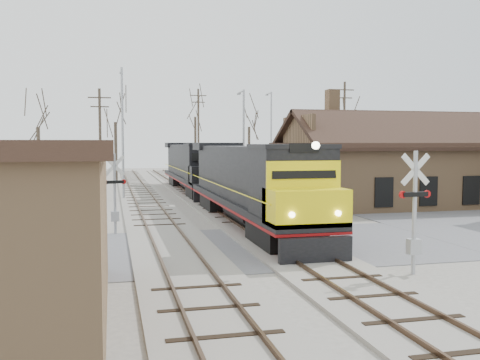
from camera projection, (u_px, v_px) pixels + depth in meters
name	position (u px, v px, depth m)	size (l,w,h in m)	color
ground	(282.00, 245.00, 22.20)	(140.00, 140.00, 0.00)	#A49E94
road	(282.00, 245.00, 22.19)	(60.00, 9.00, 0.03)	#5B5B60
track_main	(214.00, 204.00, 36.74)	(3.40, 90.00, 0.24)	#A49E94
track_siding	(148.00, 206.00, 35.68)	(3.40, 90.00, 0.24)	#A49E94
depot	(395.00, 170.00, 36.47)	(15.20, 9.31, 7.90)	#9D7751
locomotive_lead	(250.00, 183.00, 27.08)	(2.86, 19.18, 4.25)	black
locomotive_trailing	(193.00, 166.00, 45.94)	(2.86, 19.18, 4.03)	black
crossbuck_near	(414.00, 216.00, 17.22)	(1.14, 0.30, 4.01)	#A5A8AD
crossbuck_far	(115.00, 196.00, 24.76)	(1.06, 0.35, 3.76)	#A5A8AD
streetlight_a	(122.00, 127.00, 39.98)	(0.25, 2.04, 9.85)	#A5A8AD
streetlight_b	(243.00, 136.00, 43.71)	(0.25, 2.04, 8.56)	#A5A8AD
streetlight_c	(271.00, 132.00, 57.65)	(0.25, 2.04, 9.72)	#A5A8AD
utility_pole_a	(100.00, 137.00, 47.49)	(2.00, 0.24, 9.05)	#382D23
utility_pole_b	(198.00, 132.00, 64.69)	(2.00, 0.24, 10.74)	#382D23
utility_pole_c	(344.00, 131.00, 53.63)	(2.00, 0.24, 10.34)	#382D23
tree_a	(38.00, 117.00, 47.60)	(3.78, 3.78, 9.26)	#382D23
tree_b	(115.00, 112.00, 55.59)	(4.28, 4.28, 10.48)	#382D23
tree_c	(195.00, 107.00, 70.22)	(5.12, 5.12, 12.54)	#382D23
tree_d	(249.00, 118.00, 64.65)	(4.13, 4.13, 10.11)	#382D23
tree_e	(350.00, 123.00, 63.90)	(3.81, 3.81, 9.34)	#382D23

